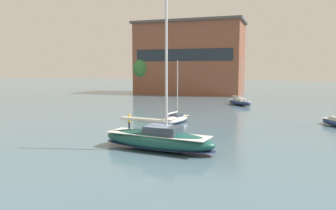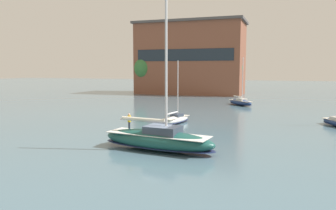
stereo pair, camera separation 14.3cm
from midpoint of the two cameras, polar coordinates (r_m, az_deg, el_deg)
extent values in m
plane|color=slate|center=(32.01, -1.68, -7.85)|extent=(400.00, 400.00, 0.00)
cube|color=brown|center=(103.38, 3.96, 7.94)|extent=(32.34, 14.62, 21.53)
cube|color=#1E2833|center=(96.33, 2.77, 8.71)|extent=(29.11, 0.10, 3.45)
cube|color=#514C4C|center=(104.29, 4.01, 14.05)|extent=(33.54, 15.82, 0.70)
cylinder|color=brown|center=(99.30, 11.20, 3.49)|extent=(0.50, 0.50, 6.26)
ellipsoid|color=#336B38|center=(99.19, 11.26, 6.39)|extent=(5.64, 5.64, 6.89)
cylinder|color=brown|center=(102.74, -4.32, 3.66)|extent=(0.49, 0.49, 6.17)
ellipsoid|color=#3D7A3D|center=(102.63, -4.35, 6.42)|extent=(5.55, 5.55, 6.78)
ellipsoid|color=#194C47|center=(31.78, -1.69, -6.12)|extent=(11.99, 4.69, 1.98)
ellipsoid|color=#19234C|center=(31.91, -1.68, -7.07)|extent=(12.11, 4.74, 0.24)
cube|color=silver|center=(31.66, -1.69, -5.10)|extent=(10.53, 4.00, 0.06)
cube|color=#333D4C|center=(31.31, -0.75, -4.41)|extent=(3.53, 2.68, 0.82)
cylinder|color=silver|center=(30.62, -0.18, 8.30)|extent=(0.23, 0.23, 14.59)
cylinder|color=silver|center=(32.28, -4.35, -2.74)|extent=(5.24, 0.85, 0.20)
cylinder|color=silver|center=(32.25, -4.35, -2.49)|extent=(4.73, 0.90, 0.32)
cylinder|color=#232838|center=(33.68, -6.64, -3.66)|extent=(0.22, 0.22, 0.85)
cylinder|color=gold|center=(33.56, -6.65, -2.40)|extent=(0.38, 0.38, 0.65)
sphere|color=tan|center=(33.49, -6.66, -1.65)|extent=(0.24, 0.24, 0.24)
ellipsoid|color=navy|center=(72.23, 12.56, 0.45)|extent=(6.44, 6.85, 1.25)
ellipsoid|color=#19234C|center=(72.27, 12.56, 0.18)|extent=(6.51, 6.92, 0.15)
cube|color=beige|center=(72.20, 12.57, 0.74)|extent=(5.61, 5.98, 0.06)
cube|color=beige|center=(71.87, 12.74, 0.94)|extent=(2.45, 2.50, 0.51)
cylinder|color=silver|center=(71.43, 12.93, 4.40)|extent=(0.15, 0.15, 9.20)
cylinder|color=silver|center=(73.00, 12.11, 1.42)|extent=(2.30, 2.55, 0.13)
cylinder|color=silver|center=(73.00, 12.11, 1.48)|extent=(2.14, 2.35, 0.20)
ellipsoid|color=white|center=(47.23, 1.49, -2.55)|extent=(3.09, 6.72, 1.10)
ellipsoid|color=#19234C|center=(47.27, 1.49, -2.91)|extent=(3.12, 6.78, 0.13)
cube|color=#BCB7A8|center=(47.18, 1.49, -2.15)|extent=(2.65, 5.89, 0.06)
cube|color=#333D4C|center=(47.42, 1.68, -1.80)|extent=(1.61, 2.04, 0.45)
cylinder|color=silver|center=(47.20, 1.82, 2.83)|extent=(0.13, 0.13, 8.10)
cylinder|color=silver|center=(46.27, 0.91, -1.47)|extent=(0.70, 2.88, 0.11)
cylinder|color=white|center=(46.26, 0.91, -1.37)|extent=(0.71, 2.61, 0.18)
camera|label=1|loc=(0.07, -89.88, 0.01)|focal=35.00mm
camera|label=2|loc=(0.07, 90.12, -0.01)|focal=35.00mm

